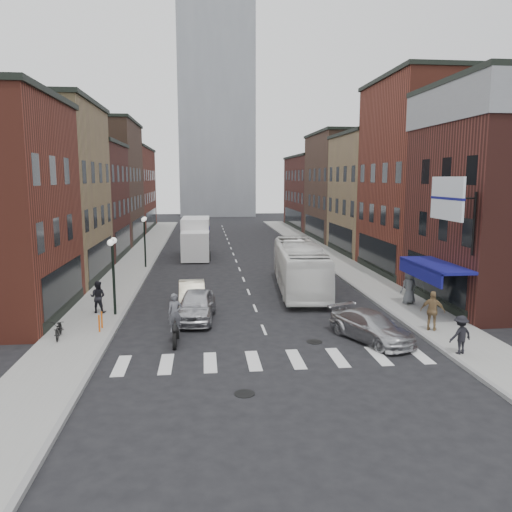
{
  "coord_description": "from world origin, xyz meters",
  "views": [
    {
      "loc": [
        -2.77,
        -21.7,
        7.13
      ],
      "look_at": [
        0.17,
        6.16,
        2.75
      ],
      "focal_mm": 35.0,
      "sensor_mm": 36.0,
      "label": 1
    }
  ],
  "objects_px": {
    "box_truck": "(196,238)",
    "ped_left_solo": "(98,297)",
    "streetlamp_near": "(113,262)",
    "curb_car": "(371,327)",
    "bike_rack": "(101,322)",
    "ped_right_c": "(409,287)",
    "sedan_left_far": "(192,294)",
    "billboard_sign": "(449,200)",
    "ped_right_a": "(461,335)",
    "motorcycle_rider": "(175,320)",
    "transit_bus": "(300,267)",
    "streetlamp_far": "(144,232)",
    "sedan_left_near": "(196,305)",
    "ped_right_b": "(433,311)",
    "parked_bicycle": "(59,329)"
  },
  "relations": [
    {
      "from": "box_truck",
      "to": "ped_left_solo",
      "type": "distance_m",
      "value": 19.91
    },
    {
      "from": "streetlamp_near",
      "to": "curb_car",
      "type": "height_order",
      "value": "streetlamp_near"
    },
    {
      "from": "bike_rack",
      "to": "ped_right_c",
      "type": "relative_size",
      "value": 0.41
    },
    {
      "from": "ped_left_solo",
      "to": "sedan_left_far",
      "type": "bearing_deg",
      "value": -152.83
    },
    {
      "from": "billboard_sign",
      "to": "ped_right_a",
      "type": "xyz_separation_m",
      "value": [
        -1.19,
        -3.95,
        -5.2
      ]
    },
    {
      "from": "ped_right_a",
      "to": "motorcycle_rider",
      "type": "bearing_deg",
      "value": -29.47
    },
    {
      "from": "sedan_left_far",
      "to": "curb_car",
      "type": "relative_size",
      "value": 0.93
    },
    {
      "from": "transit_bus",
      "to": "ped_left_solo",
      "type": "distance_m",
      "value": 12.55
    },
    {
      "from": "streetlamp_far",
      "to": "sedan_left_near",
      "type": "xyz_separation_m",
      "value": [
        4.19,
        -15.0,
        -2.15
      ]
    },
    {
      "from": "ped_right_a",
      "to": "ped_right_b",
      "type": "distance_m",
      "value": 3.09
    },
    {
      "from": "transit_bus",
      "to": "parked_bicycle",
      "type": "xyz_separation_m",
      "value": [
        -12.49,
        -8.84,
        -0.97
      ]
    },
    {
      "from": "sedan_left_near",
      "to": "curb_car",
      "type": "distance_m",
      "value": 8.75
    },
    {
      "from": "box_truck",
      "to": "ped_right_b",
      "type": "distance_m",
      "value": 26.58
    },
    {
      "from": "box_truck",
      "to": "ped_right_c",
      "type": "distance_m",
      "value": 22.72
    },
    {
      "from": "streetlamp_far",
      "to": "ped_right_a",
      "type": "height_order",
      "value": "streetlamp_far"
    },
    {
      "from": "bike_rack",
      "to": "streetlamp_near",
      "type": "bearing_deg",
      "value": 85.76
    },
    {
      "from": "sedan_left_far",
      "to": "curb_car",
      "type": "distance_m",
      "value": 10.69
    },
    {
      "from": "streetlamp_near",
      "to": "box_truck",
      "type": "distance_m",
      "value": 20.16
    },
    {
      "from": "curb_car",
      "to": "parked_bicycle",
      "type": "relative_size",
      "value": 2.75
    },
    {
      "from": "motorcycle_rider",
      "to": "transit_bus",
      "type": "xyz_separation_m",
      "value": [
        7.35,
        9.74,
        0.49
      ]
    },
    {
      "from": "parked_bicycle",
      "to": "ped_left_solo",
      "type": "xyz_separation_m",
      "value": [
        0.86,
        4.13,
        0.42
      ]
    },
    {
      "from": "streetlamp_far",
      "to": "sedan_left_near",
      "type": "relative_size",
      "value": 0.91
    },
    {
      "from": "streetlamp_near",
      "to": "streetlamp_far",
      "type": "height_order",
      "value": "same"
    },
    {
      "from": "streetlamp_near",
      "to": "billboard_sign",
      "type": "bearing_deg",
      "value": -12.35
    },
    {
      "from": "box_truck",
      "to": "motorcycle_rider",
      "type": "distance_m",
      "value": 24.34
    },
    {
      "from": "streetlamp_far",
      "to": "sedan_left_far",
      "type": "relative_size",
      "value": 1.0
    },
    {
      "from": "transit_bus",
      "to": "sedan_left_near",
      "type": "height_order",
      "value": "transit_bus"
    },
    {
      "from": "sedan_left_near",
      "to": "ped_right_c",
      "type": "bearing_deg",
      "value": 12.67
    },
    {
      "from": "billboard_sign",
      "to": "sedan_left_far",
      "type": "bearing_deg",
      "value": 155.51
    },
    {
      "from": "motorcycle_rider",
      "to": "sedan_left_far",
      "type": "relative_size",
      "value": 0.54
    },
    {
      "from": "ped_left_solo",
      "to": "ped_right_c",
      "type": "bearing_deg",
      "value": -170.4
    },
    {
      "from": "curb_car",
      "to": "ped_right_c",
      "type": "xyz_separation_m",
      "value": [
        4.08,
        5.58,
        0.48
      ]
    },
    {
      "from": "box_truck",
      "to": "streetlamp_far",
      "type": "bearing_deg",
      "value": -122.8
    },
    {
      "from": "curb_car",
      "to": "ped_right_c",
      "type": "distance_m",
      "value": 6.93
    },
    {
      "from": "ped_left_solo",
      "to": "ped_right_c",
      "type": "relative_size",
      "value": 0.86
    },
    {
      "from": "sedan_left_near",
      "to": "ped_left_solo",
      "type": "distance_m",
      "value": 5.33
    },
    {
      "from": "sedan_left_near",
      "to": "ped_right_b",
      "type": "distance_m",
      "value": 11.4
    },
    {
      "from": "motorcycle_rider",
      "to": "ped_right_b",
      "type": "distance_m",
      "value": 11.75
    },
    {
      "from": "sedan_left_far",
      "to": "ped_left_solo",
      "type": "relative_size",
      "value": 2.46
    },
    {
      "from": "ped_right_c",
      "to": "motorcycle_rider",
      "type": "bearing_deg",
      "value": 7.91
    },
    {
      "from": "transit_bus",
      "to": "ped_left_solo",
      "type": "xyz_separation_m",
      "value": [
        -11.63,
        -4.71,
        -0.55
      ]
    },
    {
      "from": "ped_right_a",
      "to": "sedan_left_near",
      "type": "bearing_deg",
      "value": -46.74
    },
    {
      "from": "parked_bicycle",
      "to": "streetlamp_near",
      "type": "bearing_deg",
      "value": 55.63
    },
    {
      "from": "parked_bicycle",
      "to": "ped_left_solo",
      "type": "bearing_deg",
      "value": 69.78
    },
    {
      "from": "streetlamp_near",
      "to": "parked_bicycle",
      "type": "distance_m",
      "value": 4.72
    },
    {
      "from": "billboard_sign",
      "to": "streetlamp_far",
      "type": "bearing_deg",
      "value": 132.41
    },
    {
      "from": "billboard_sign",
      "to": "ped_right_c",
      "type": "height_order",
      "value": "billboard_sign"
    },
    {
      "from": "streetlamp_far",
      "to": "transit_bus",
      "type": "distance_m",
      "value": 13.95
    },
    {
      "from": "parked_bicycle",
      "to": "ped_right_b",
      "type": "distance_m",
      "value": 16.9
    },
    {
      "from": "transit_bus",
      "to": "curb_car",
      "type": "xyz_separation_m",
      "value": [
        1.24,
        -10.22,
        -0.9
      ]
    }
  ]
}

